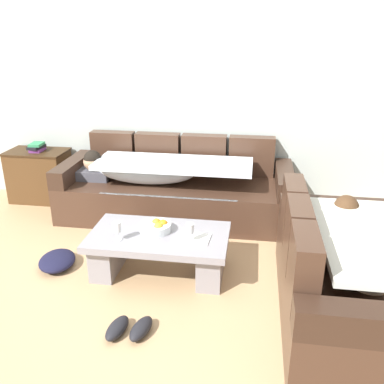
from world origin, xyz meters
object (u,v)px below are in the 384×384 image
object	(u,v)px
open_magazine	(193,238)
side_cabinet	(40,176)
couch_near_window	(343,275)
wine_glass_near_left	(117,228)
wine_glass_near_right	(190,229)
fruit_bowl	(156,227)
crumpled_garment	(57,261)
couch_along_wall	(172,189)
coffee_table	(159,248)
pair_of_shoes	(129,328)
book_stack_on_cabinet	(37,147)

from	to	relation	value
open_magazine	side_cabinet	size ratio (longest dim) A/B	0.39
couch_near_window	wine_glass_near_left	bearing A→B (deg)	83.90
couch_near_window	wine_glass_near_right	xyz separation A→B (m)	(-1.19, 0.25, 0.16)
fruit_bowl	crumpled_garment	bearing A→B (deg)	-173.39
wine_glass_near_right	side_cabinet	world-z (taller)	side_cabinet
couch_near_window	wine_glass_near_left	size ratio (longest dim) A/B	10.60
couch_along_wall	couch_near_window	distance (m)	2.24
coffee_table	pair_of_shoes	world-z (taller)	coffee_table
couch_along_wall	wine_glass_near_left	world-z (taller)	couch_along_wall
wine_glass_near_right	pair_of_shoes	xyz separation A→B (m)	(-0.32, -0.72, -0.45)
couch_along_wall	wine_glass_near_left	bearing A→B (deg)	-97.56
book_stack_on_cabinet	pair_of_shoes	bearing A→B (deg)	-51.45
coffee_table	side_cabinet	distance (m)	2.34
coffee_table	wine_glass_near_right	size ratio (longest dim) A/B	7.23
fruit_bowl	pair_of_shoes	bearing A→B (deg)	-90.07
couch_along_wall	pair_of_shoes	bearing A→B (deg)	-87.35
fruit_bowl	side_cabinet	xyz separation A→B (m)	(-1.82, 1.38, -0.10)
couch_along_wall	coffee_table	distance (m)	1.22
wine_glass_near_right	side_cabinet	xyz separation A→B (m)	(-2.14, 1.54, -0.17)
coffee_table	fruit_bowl	world-z (taller)	fruit_bowl
open_magazine	book_stack_on_cabinet	size ratio (longest dim) A/B	1.22
wine_glass_near_left	wine_glass_near_right	bearing A→B (deg)	5.76
side_cabinet	fruit_bowl	bearing A→B (deg)	-37.28
couch_along_wall	coffee_table	size ratio (longest dim) A/B	2.15
couch_along_wall	fruit_bowl	distance (m)	1.17
couch_near_window	crumpled_garment	distance (m)	2.46
wine_glass_near_left	pair_of_shoes	bearing A→B (deg)	-67.38
couch_near_window	book_stack_on_cabinet	world-z (taller)	couch_near_window
wine_glass_near_right	open_magazine	xyz separation A→B (m)	(0.02, 0.06, -0.11)
couch_near_window	wine_glass_near_left	world-z (taller)	couch_near_window
coffee_table	side_cabinet	bearing A→B (deg)	142.21
coffee_table	side_cabinet	xyz separation A→B (m)	(-1.85, 1.43, 0.08)
couch_near_window	wine_glass_near_right	world-z (taller)	couch_near_window
wine_glass_near_left	fruit_bowl	bearing A→B (deg)	37.72
wine_glass_near_right	crumpled_garment	world-z (taller)	wine_glass_near_right
wine_glass_near_right	pair_of_shoes	world-z (taller)	wine_glass_near_right
coffee_table	wine_glass_near_right	bearing A→B (deg)	-19.50
couch_near_window	side_cabinet	distance (m)	3.78
book_stack_on_cabinet	fruit_bowl	bearing A→B (deg)	-37.45
fruit_bowl	book_stack_on_cabinet	xyz separation A→B (m)	(-1.80, 1.38, 0.27)
coffee_table	couch_along_wall	bearing A→B (deg)	96.12
couch_near_window	couch_along_wall	bearing A→B (deg)	45.76
couch_along_wall	pair_of_shoes	xyz separation A→B (m)	(0.09, -2.04, -0.28)
coffee_table	wine_glass_near_left	bearing A→B (deg)	-152.46
coffee_table	pair_of_shoes	size ratio (longest dim) A/B	3.52
couch_along_wall	open_magazine	distance (m)	1.33
wine_glass_near_left	open_magazine	world-z (taller)	wine_glass_near_left
side_cabinet	pair_of_shoes	distance (m)	2.91
side_cabinet	wine_glass_near_left	bearing A→B (deg)	-46.09
coffee_table	book_stack_on_cabinet	xyz separation A→B (m)	(-1.84, 1.43, 0.45)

